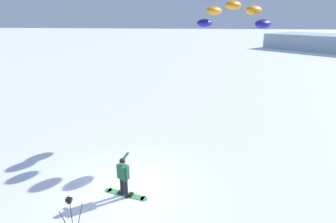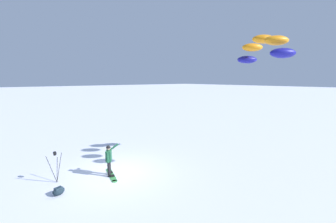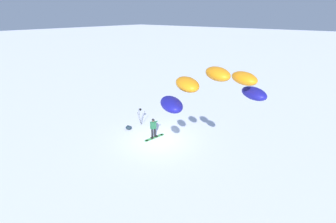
% 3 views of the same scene
% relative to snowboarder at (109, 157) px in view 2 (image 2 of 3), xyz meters
% --- Properties ---
extents(ground_plane, '(300.00, 300.00, 0.00)m').
position_rel_snowboarder_xyz_m(ground_plane, '(-0.45, -0.03, -0.96)').
color(ground_plane, white).
extents(snowboarder, '(0.75, 0.48, 1.62)m').
position_rel_snowboarder_xyz_m(snowboarder, '(0.00, 0.00, 0.00)').
color(snowboarder, black).
rests_on(snowboarder, ground_plane).
extents(snowboard, '(0.62, 1.74, 0.10)m').
position_rel_snowboarder_xyz_m(snowboard, '(-0.09, 0.02, -0.94)').
color(snowboard, '#3F994C').
rests_on(snowboard, ground_plane).
extents(traction_kite, '(3.14, 3.97, 1.32)m').
position_rel_snowboarder_xyz_m(traction_kite, '(-6.77, 4.16, 5.47)').
color(traction_kite, navy).
extents(gear_bag_large, '(0.59, 0.51, 0.33)m').
position_rel_snowboarder_xyz_m(gear_bag_large, '(2.45, 0.35, -0.78)').
color(gear_bag_large, '#192833').
rests_on(gear_bag_large, ground_plane).
extents(camera_tripod, '(0.71, 0.58, 1.51)m').
position_rel_snowboarder_xyz_m(camera_tripod, '(2.24, -0.91, 0.10)').
color(camera_tripod, '#262628').
rests_on(camera_tripod, ground_plane).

